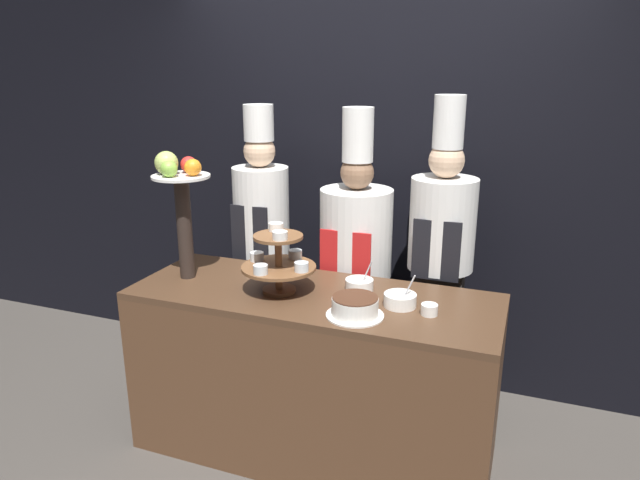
# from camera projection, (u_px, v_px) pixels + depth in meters

# --- Properties ---
(wall_back) EXTENTS (10.00, 0.06, 2.80)m
(wall_back) POSITION_uv_depth(u_px,v_px,m) (370.00, 164.00, 3.57)
(wall_back) COLOR black
(wall_back) RESTS_ON ground_plane
(buffet_counter) EXTENTS (1.84, 0.68, 0.90)m
(buffet_counter) POSITION_uv_depth(u_px,v_px,m) (313.00, 374.00, 2.96)
(buffet_counter) COLOR brown
(buffet_counter) RESTS_ON ground_plane
(tiered_stand) EXTENTS (0.37, 0.37, 0.34)m
(tiered_stand) POSITION_uv_depth(u_px,v_px,m) (279.00, 260.00, 2.81)
(tiered_stand) COLOR brown
(tiered_stand) RESTS_ON buffet_counter
(fruit_pedestal) EXTENTS (0.30, 0.30, 0.67)m
(fruit_pedestal) POSITION_uv_depth(u_px,v_px,m) (180.00, 193.00, 2.93)
(fruit_pedestal) COLOR #2D231E
(fruit_pedestal) RESTS_ON buffet_counter
(cake_round) EXTENTS (0.26, 0.26, 0.09)m
(cake_round) POSITION_uv_depth(u_px,v_px,m) (355.00, 307.00, 2.56)
(cake_round) COLOR white
(cake_round) RESTS_ON buffet_counter
(cup_white) EXTENTS (0.08, 0.08, 0.05)m
(cup_white) POSITION_uv_depth(u_px,v_px,m) (429.00, 310.00, 2.58)
(cup_white) COLOR white
(cup_white) RESTS_ON buffet_counter
(serving_bowl_near) EXTENTS (0.15, 0.15, 0.16)m
(serving_bowl_near) POSITION_uv_depth(u_px,v_px,m) (400.00, 300.00, 2.67)
(serving_bowl_near) COLOR white
(serving_bowl_near) RESTS_ON buffet_counter
(serving_bowl_far) EXTENTS (0.14, 0.14, 0.16)m
(serving_bowl_far) POSITION_uv_depth(u_px,v_px,m) (359.00, 285.00, 2.87)
(serving_bowl_far) COLOR white
(serving_bowl_far) RESTS_ON buffet_counter
(chef_left) EXTENTS (0.34, 0.34, 1.78)m
(chef_left) POSITION_uv_depth(u_px,v_px,m) (262.00, 234.00, 3.53)
(chef_left) COLOR black
(chef_left) RESTS_ON ground_plane
(chef_center_left) EXTENTS (0.42, 0.42, 1.77)m
(chef_center_left) POSITION_uv_depth(u_px,v_px,m) (355.00, 256.00, 3.34)
(chef_center_left) COLOR black
(chef_center_left) RESTS_ON ground_plane
(chef_center_right) EXTENTS (0.36, 0.36, 1.85)m
(chef_center_right) POSITION_uv_depth(u_px,v_px,m) (441.00, 253.00, 3.15)
(chef_center_right) COLOR #38332D
(chef_center_right) RESTS_ON ground_plane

